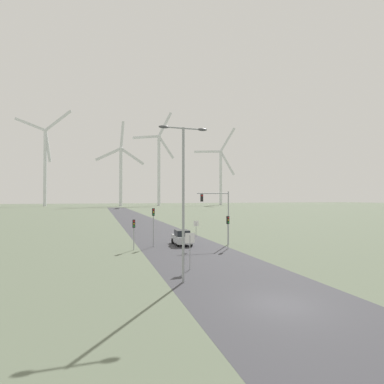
{
  "coord_description": "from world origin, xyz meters",
  "views": [
    {
      "loc": [
        -9.37,
        -14.08,
        5.77
      ],
      "look_at": [
        0.0,
        16.13,
        6.37
      ],
      "focal_mm": 28.0,
      "sensor_mm": 36.0,
      "label": 1
    }
  ],
  "objects_px": {
    "traffic_light_post_near_left": "(153,219)",
    "traffic_light_post_near_right": "(228,225)",
    "stop_sign_near": "(190,244)",
    "wind_turbine_center": "(121,170)",
    "wind_turbine_right": "(159,163)",
    "stop_sign_far": "(196,226)",
    "traffic_light_mast_overhead": "(218,207)",
    "wind_turbine_left": "(45,159)",
    "traffic_light_post_mid_left": "(134,228)",
    "wind_turbine_far_right": "(221,171)",
    "car_approaching": "(182,237)",
    "streetlamp": "(183,185)"
  },
  "relations": [
    {
      "from": "traffic_light_post_near_left",
      "to": "traffic_light_post_near_right",
      "type": "xyz_separation_m",
      "value": [
        7.83,
        -3.94,
        -0.59
      ]
    },
    {
      "from": "stop_sign_near",
      "to": "traffic_light_post_near_right",
      "type": "xyz_separation_m",
      "value": [
        6.99,
        8.21,
        0.65
      ]
    },
    {
      "from": "wind_turbine_center",
      "to": "wind_turbine_right",
      "type": "bearing_deg",
      "value": 6.14
    },
    {
      "from": "stop_sign_near",
      "to": "stop_sign_far",
      "type": "relative_size",
      "value": 1.26
    },
    {
      "from": "traffic_light_mast_overhead",
      "to": "wind_turbine_left",
      "type": "xyz_separation_m",
      "value": [
        -49.84,
        192.51,
        27.63
      ]
    },
    {
      "from": "traffic_light_post_mid_left",
      "to": "traffic_light_mast_overhead",
      "type": "bearing_deg",
      "value": 3.73
    },
    {
      "from": "traffic_light_post_near_right",
      "to": "wind_turbine_right",
      "type": "bearing_deg",
      "value": 81.52
    },
    {
      "from": "stop_sign_far",
      "to": "traffic_light_post_mid_left",
      "type": "height_order",
      "value": "traffic_light_post_mid_left"
    },
    {
      "from": "wind_turbine_far_right",
      "to": "traffic_light_mast_overhead",
      "type": "bearing_deg",
      "value": -112.82
    },
    {
      "from": "traffic_light_post_near_right",
      "to": "car_approaching",
      "type": "xyz_separation_m",
      "value": [
        -4.28,
        4.21,
        -1.8
      ]
    },
    {
      "from": "streetlamp",
      "to": "wind_turbine_left",
      "type": "xyz_separation_m",
      "value": [
        -41.39,
        206.86,
        25.6
      ]
    },
    {
      "from": "streetlamp",
      "to": "stop_sign_near",
      "type": "xyz_separation_m",
      "value": [
        1.46,
        3.24,
        -4.58
      ]
    },
    {
      "from": "traffic_light_mast_overhead",
      "to": "wind_turbine_center",
      "type": "bearing_deg",
      "value": 89.95
    },
    {
      "from": "stop_sign_near",
      "to": "wind_turbine_center",
      "type": "relative_size",
      "value": 0.05
    },
    {
      "from": "traffic_light_post_near_left",
      "to": "traffic_light_post_near_right",
      "type": "height_order",
      "value": "traffic_light_post_near_left"
    },
    {
      "from": "streetlamp",
      "to": "stop_sign_far",
      "type": "relative_size",
      "value": 4.56
    },
    {
      "from": "stop_sign_far",
      "to": "wind_turbine_center",
      "type": "bearing_deg",
      "value": 89.89
    },
    {
      "from": "stop_sign_far",
      "to": "wind_turbine_center",
      "type": "relative_size",
      "value": 0.04
    },
    {
      "from": "stop_sign_near",
      "to": "stop_sign_far",
      "type": "height_order",
      "value": "stop_sign_near"
    },
    {
      "from": "stop_sign_far",
      "to": "wind_turbine_far_right",
      "type": "xyz_separation_m",
      "value": [
        80.78,
        183.29,
        25.9
      ]
    },
    {
      "from": "traffic_light_post_mid_left",
      "to": "traffic_light_post_near_right",
      "type": "bearing_deg",
      "value": -12.2
    },
    {
      "from": "wind_turbine_right",
      "to": "car_approaching",
      "type": "bearing_deg",
      "value": -100.01
    },
    {
      "from": "stop_sign_near",
      "to": "wind_turbine_center",
      "type": "height_order",
      "value": "wind_turbine_center"
    },
    {
      "from": "stop_sign_near",
      "to": "traffic_light_post_near_left",
      "type": "xyz_separation_m",
      "value": [
        -0.84,
        12.15,
        1.24
      ]
    },
    {
      "from": "traffic_light_mast_overhead",
      "to": "wind_turbine_right",
      "type": "xyz_separation_m",
      "value": [
        27.31,
        180.22,
        26.16
      ]
    },
    {
      "from": "stop_sign_near",
      "to": "car_approaching",
      "type": "bearing_deg",
      "value": 77.67
    },
    {
      "from": "traffic_light_post_mid_left",
      "to": "wind_turbine_center",
      "type": "relative_size",
      "value": 0.06
    },
    {
      "from": "stop_sign_far",
      "to": "car_approaching",
      "type": "bearing_deg",
      "value": -120.61
    },
    {
      "from": "streetlamp",
      "to": "wind_turbine_right",
      "type": "bearing_deg",
      "value": 79.59
    },
    {
      "from": "traffic_light_post_near_left",
      "to": "car_approaching",
      "type": "relative_size",
      "value": 1.09
    },
    {
      "from": "stop_sign_near",
      "to": "car_approaching",
      "type": "distance_m",
      "value": 12.77
    },
    {
      "from": "car_approaching",
      "to": "wind_turbine_left",
      "type": "distance_m",
      "value": 199.03
    },
    {
      "from": "wind_turbine_far_right",
      "to": "traffic_light_post_mid_left",
      "type": "bearing_deg",
      "value": -115.31
    },
    {
      "from": "traffic_light_post_near_right",
      "to": "wind_turbine_center",
      "type": "distance_m",
      "value": 181.58
    },
    {
      "from": "traffic_light_post_near_right",
      "to": "wind_turbine_right",
      "type": "xyz_separation_m",
      "value": [
        27.31,
        183.12,
        28.06
      ]
    },
    {
      "from": "stop_sign_far",
      "to": "car_approaching",
      "type": "distance_m",
      "value": 8.09
    },
    {
      "from": "stop_sign_far",
      "to": "wind_turbine_far_right",
      "type": "bearing_deg",
      "value": 66.22
    },
    {
      "from": "streetlamp",
      "to": "wind_turbine_far_right",
      "type": "bearing_deg",
      "value": 66.61
    },
    {
      "from": "traffic_light_post_near_right",
      "to": "car_approaching",
      "type": "relative_size",
      "value": 0.89
    },
    {
      "from": "wind_turbine_left",
      "to": "wind_turbine_center",
      "type": "xyz_separation_m",
      "value": [
        50.0,
        -15.21,
        -7.19
      ]
    },
    {
      "from": "stop_sign_far",
      "to": "traffic_light_post_near_right",
      "type": "height_order",
      "value": "traffic_light_post_near_right"
    },
    {
      "from": "traffic_light_post_near_left",
      "to": "traffic_light_mast_overhead",
      "type": "height_order",
      "value": "traffic_light_mast_overhead"
    },
    {
      "from": "streetlamp",
      "to": "car_approaching",
      "type": "relative_size",
      "value": 2.56
    },
    {
      "from": "wind_turbine_far_right",
      "to": "wind_turbine_left",
      "type": "bearing_deg",
      "value": 179.58
    },
    {
      "from": "traffic_light_post_near_left",
      "to": "wind_turbine_center",
      "type": "relative_size",
      "value": 0.08
    },
    {
      "from": "car_approaching",
      "to": "traffic_light_post_mid_left",
      "type": "bearing_deg",
      "value": -161.74
    },
    {
      "from": "stop_sign_far",
      "to": "wind_turbine_left",
      "type": "xyz_separation_m",
      "value": [
        -49.67,
        184.26,
        30.61
      ]
    },
    {
      "from": "wind_turbine_center",
      "to": "wind_turbine_right",
      "type": "xyz_separation_m",
      "value": [
        27.16,
        2.92,
        5.72
      ]
    },
    {
      "from": "wind_turbine_center",
      "to": "wind_turbine_far_right",
      "type": "height_order",
      "value": "wind_turbine_far_right"
    },
    {
      "from": "stop_sign_near",
      "to": "traffic_light_post_near_left",
      "type": "height_order",
      "value": "traffic_light_post_near_left"
    }
  ]
}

